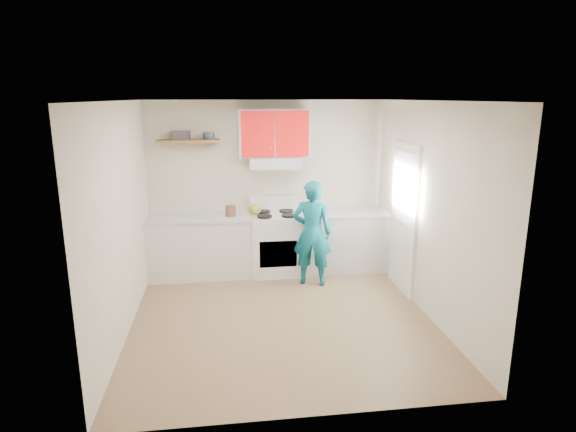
{
  "coord_description": "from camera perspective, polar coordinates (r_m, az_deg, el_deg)",
  "views": [
    {
      "loc": [
        -0.64,
        -5.38,
        2.64
      ],
      "look_at": [
        0.15,
        0.55,
        1.15
      ],
      "focal_mm": 29.86,
      "sensor_mm": 36.0,
      "label": 1
    }
  ],
  "objects": [
    {
      "name": "front_wall",
      "position": [
        3.78,
        2.68,
        -6.8
      ],
      "size": [
        3.6,
        0.04,
        2.6
      ],
      "primitive_type": "cube",
      "color": "beige",
      "rests_on": "floor"
    },
    {
      "name": "floor",
      "position": [
        6.03,
        -0.74,
        -12.0
      ],
      "size": [
        3.8,
        3.8,
        0.0
      ],
      "primitive_type": "plane",
      "color": "brown",
      "rests_on": "ground"
    },
    {
      "name": "ceiling",
      "position": [
        5.41,
        -0.83,
        13.56
      ],
      "size": [
        3.6,
        3.8,
        0.04
      ],
      "primitive_type": "cube",
      "color": "white",
      "rests_on": "floor"
    },
    {
      "name": "range_hood",
      "position": [
        7.16,
        -1.6,
        6.41
      ],
      "size": [
        0.76,
        0.44,
        0.15
      ],
      "primitive_type": "cube",
      "color": "silver",
      "rests_on": "back_wall"
    },
    {
      "name": "cutting_board",
      "position": [
        7.28,
        3.95,
        0.2
      ],
      "size": [
        0.34,
        0.27,
        0.02
      ],
      "primitive_type": "cube",
      "rotation": [
        0.0,
        0.0,
        -0.2
      ],
      "color": "olive",
      "rests_on": "counter_right"
    },
    {
      "name": "silicone_mat",
      "position": [
        7.55,
        9.56,
        0.49
      ],
      "size": [
        0.29,
        0.25,
        0.01
      ],
      "primitive_type": "cube",
      "rotation": [
        0.0,
        0.0,
        0.11
      ],
      "color": "red",
      "rests_on": "counter_right"
    },
    {
      "name": "back_wall",
      "position": [
        7.43,
        -2.53,
        3.59
      ],
      "size": [
        3.6,
        0.04,
        2.6
      ],
      "primitive_type": "cube",
      "color": "beige",
      "rests_on": "floor"
    },
    {
      "name": "books",
      "position": [
        7.19,
        -12.62,
        9.36
      ],
      "size": [
        0.26,
        0.19,
        0.13
      ],
      "primitive_type": "cube",
      "rotation": [
        0.0,
        0.0,
        -0.08
      ],
      "color": "#40383C",
      "rests_on": "shelf"
    },
    {
      "name": "left_wall",
      "position": [
        5.66,
        -19.18,
        -0.5
      ],
      "size": [
        0.04,
        3.8,
        2.6
      ],
      "primitive_type": "cube",
      "color": "beige",
      "rests_on": "floor"
    },
    {
      "name": "tin",
      "position": [
        7.15,
        -9.42,
        9.38
      ],
      "size": [
        0.2,
        0.2,
        0.1
      ],
      "primitive_type": "cylinder",
      "rotation": [
        0.0,
        0.0,
        -0.26
      ],
      "color": "#333D4C",
      "rests_on": "shelf"
    },
    {
      "name": "door_glass",
      "position": [
        6.64,
        13.65,
        3.27
      ],
      "size": [
        0.01,
        0.55,
        0.95
      ],
      "primitive_type": "cube",
      "color": "white",
      "rests_on": "door"
    },
    {
      "name": "shelf",
      "position": [
        7.17,
        -11.78,
        8.75
      ],
      "size": [
        0.9,
        0.3,
        0.04
      ],
      "primitive_type": "cube",
      "color": "brown",
      "rests_on": "back_wall"
    },
    {
      "name": "counter_left",
      "position": [
        7.32,
        -10.39,
        -3.64
      ],
      "size": [
        1.52,
        0.6,
        0.9
      ],
      "primitive_type": "cube",
      "color": "silver",
      "rests_on": "floor"
    },
    {
      "name": "person",
      "position": [
        6.81,
        2.91,
        -2.03
      ],
      "size": [
        0.64,
        0.51,
        1.52
      ],
      "primitive_type": "imported",
      "rotation": [
        0.0,
        0.0,
        2.85
      ],
      "color": "#0C5E6F",
      "rests_on": "floor"
    },
    {
      "name": "right_wall",
      "position": [
        6.06,
        16.39,
        0.63
      ],
      "size": [
        0.04,
        3.8,
        2.6
      ],
      "primitive_type": "cube",
      "color": "beige",
      "rests_on": "floor"
    },
    {
      "name": "upper_cabinets",
      "position": [
        7.17,
        -1.67,
        9.83
      ],
      "size": [
        1.02,
        0.33,
        0.7
      ],
      "primitive_type": "cube",
      "color": "red",
      "rests_on": "back_wall"
    },
    {
      "name": "crock",
      "position": [
        7.14,
        -6.84,
        0.54
      ],
      "size": [
        0.19,
        0.19,
        0.18
      ],
      "primitive_type": "cylinder",
      "rotation": [
        0.0,
        0.0,
        -0.33
      ],
      "color": "brown",
      "rests_on": "counter_left"
    },
    {
      "name": "stove",
      "position": [
        7.32,
        -1.45,
        -3.33
      ],
      "size": [
        0.76,
        0.65,
        0.92
      ],
      "primitive_type": "cube",
      "color": "white",
      "rests_on": "floor"
    },
    {
      "name": "counter_right",
      "position": [
        7.53,
        6.43,
        -3.01
      ],
      "size": [
        1.32,
        0.6,
        0.9
      ],
      "primitive_type": "cube",
      "color": "silver",
      "rests_on": "floor"
    },
    {
      "name": "kettle",
      "position": [
        7.2,
        -3.94,
        0.81
      ],
      "size": [
        0.22,
        0.22,
        0.16
      ],
      "primitive_type": "ellipsoid",
      "rotation": [
        0.0,
        0.0,
        0.2
      ],
      "color": "olive",
      "rests_on": "stove"
    },
    {
      "name": "door",
      "position": [
        6.74,
        13.66,
        -0.28
      ],
      "size": [
        0.05,
        0.85,
        2.05
      ],
      "primitive_type": "cube",
      "color": "white",
      "rests_on": "floor"
    }
  ]
}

